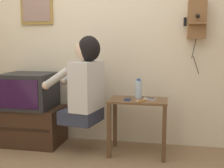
% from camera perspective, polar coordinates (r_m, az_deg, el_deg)
% --- Properties ---
extents(wall_back, '(6.80, 0.05, 2.55)m').
position_cam_1_polar(wall_back, '(3.29, -1.34, 10.29)').
color(wall_back, beige).
rests_on(wall_back, ground_plane).
extents(side_table, '(0.60, 0.37, 0.59)m').
position_cam_1_polar(side_table, '(2.93, 5.31, -5.70)').
color(side_table, brown).
rests_on(side_table, ground_plane).
extents(person, '(0.62, 0.51, 0.91)m').
position_cam_1_polar(person, '(2.94, -5.55, 0.44)').
color(person, '#2D3347').
rests_on(person, ground_plane).
extents(tv_stand, '(0.67, 0.48, 0.43)m').
position_cam_1_polar(tv_stand, '(3.41, -15.70, -8.10)').
color(tv_stand, '#382316').
rests_on(tv_stand, ground_plane).
extents(television, '(0.55, 0.50, 0.39)m').
position_cam_1_polar(television, '(3.32, -16.52, -1.29)').
color(television, '#232326').
rests_on(television, tv_stand).
extents(wall_phone_antique, '(0.23, 0.18, 0.82)m').
position_cam_1_polar(wall_phone_antique, '(3.15, 16.85, 12.50)').
color(wall_phone_antique, brown).
extents(framed_picture, '(0.40, 0.03, 0.51)m').
position_cam_1_polar(framed_picture, '(3.56, -15.12, 15.68)').
color(framed_picture, olive).
extents(cell_phone_held, '(0.06, 0.13, 0.01)m').
position_cam_1_polar(cell_phone_held, '(2.87, 3.18, -3.10)').
color(cell_phone_held, navy).
rests_on(cell_phone_held, side_table).
extents(cell_phone_spare, '(0.14, 0.12, 0.01)m').
position_cam_1_polar(cell_phone_spare, '(2.91, 7.72, -3.00)').
color(cell_phone_spare, silver).
rests_on(cell_phone_spare, side_table).
extents(water_bottle, '(0.07, 0.07, 0.20)m').
position_cam_1_polar(water_bottle, '(2.97, 5.43, -1.01)').
color(water_bottle, '#ADC6DB').
rests_on(water_bottle, side_table).
extents(toothbrush, '(0.09, 0.14, 0.02)m').
position_cam_1_polar(toothbrush, '(2.79, 5.88, -3.43)').
color(toothbrush, orange).
rests_on(toothbrush, side_table).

